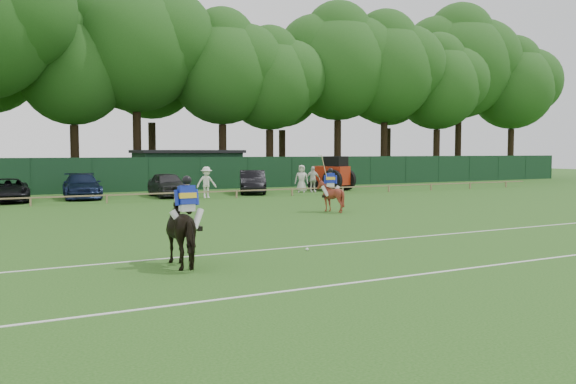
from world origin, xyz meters
TOP-DOWN VIEW (x-y plane):
  - ground at (0.00, 0.00)m, footprint 160.00×160.00m
  - horse_dark at (-5.31, -2.27)m, footprint 0.97×2.10m
  - horse_chestnut at (5.42, 7.73)m, footprint 1.75×1.82m
  - suv_black at (-7.82, 21.55)m, footprint 2.57×5.01m
  - sedan_navy at (-3.59, 22.29)m, footprint 2.76×5.56m
  - hatch_grey at (1.51, 21.06)m, footprint 2.16×4.77m
  - estate_black at (7.64, 21.26)m, footprint 3.49×5.17m
  - spectator_left at (3.39, 19.03)m, footprint 1.33×0.84m
  - spectator_mid at (12.00, 20.36)m, footprint 1.18×0.73m
  - spectator_right at (11.21, 20.59)m, footprint 1.14×1.04m
  - rider_dark at (-5.31, -2.28)m, footprint 0.94×0.37m
  - rider_chestnut at (5.41, 7.72)m, footprint 0.88×0.80m
  - polo_ball at (-1.42, -1.70)m, footprint 0.09×0.09m
  - pitch_lines at (0.00, -3.50)m, footprint 60.00×5.10m
  - pitch_rail at (0.00, 18.00)m, footprint 62.10×0.10m
  - perimeter_fence at (0.00, 27.00)m, footprint 92.08×0.08m
  - utility_shed at (6.00, 30.00)m, footprint 8.40×4.40m
  - tree_row at (2.00, 35.00)m, footprint 96.00×12.00m
  - tractor at (14.36, 21.35)m, footprint 3.03×3.59m

SIDE VIEW (x-z plane):
  - ground at x=0.00m, z-range 0.00..0.00m
  - tree_row at x=2.00m, z-range -10.50..10.50m
  - pitch_lines at x=0.00m, z-range 0.00..0.01m
  - polo_ball at x=-1.42m, z-range 0.00..0.09m
  - pitch_rail at x=0.00m, z-range 0.20..0.70m
  - suv_black at x=-7.82m, z-range 0.00..1.35m
  - horse_chestnut at x=5.42m, z-range 0.00..1.54m
  - sedan_navy at x=-3.59m, z-range 0.00..1.55m
  - hatch_grey at x=1.51m, z-range 0.00..1.59m
  - estate_black at x=7.64m, z-range 0.00..1.61m
  - horse_dark at x=-5.31m, z-range 0.00..1.77m
  - spectator_mid at x=12.00m, z-range 0.00..1.87m
  - spectator_right at x=11.21m, z-range 0.00..1.96m
  - spectator_left at x=3.39m, z-range 0.00..1.96m
  - tractor at x=14.36m, z-range -0.07..2.50m
  - perimeter_fence at x=0.00m, z-range 0.00..2.50m
  - rider_chestnut at x=5.41m, z-range 0.46..2.51m
  - utility_shed at x=6.00m, z-range 0.02..3.06m
  - rider_dark at x=-5.31m, z-range 0.96..2.37m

